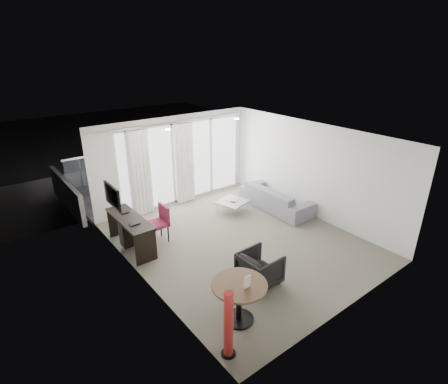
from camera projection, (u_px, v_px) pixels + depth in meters
floor at (239, 241)px, 8.52m from camera, size 5.00×6.00×0.00m
ceiling at (241, 136)px, 7.51m from camera, size 5.00×6.00×0.00m
wall_left at (139, 223)px, 6.61m from camera, size 0.00×6.00×2.60m
wall_right at (311, 170)px, 9.42m from camera, size 0.00×6.00×2.60m
wall_front at (355, 247)px, 5.82m from camera, size 5.00×0.00×2.60m
window_panel at (183, 162)px, 10.41m from camera, size 4.00×0.02×2.38m
window_frame at (184, 162)px, 10.39m from camera, size 4.10×0.06×2.44m
curtain_left at (141, 173)px, 9.47m from camera, size 0.60×0.20×2.38m
curtain_right at (185, 164)px, 10.26m from camera, size 0.60×0.20×2.38m
curtain_track at (175, 122)px, 9.63m from camera, size 4.80×0.04×0.04m
downlight_a at (168, 129)px, 8.18m from camera, size 0.12×0.12×0.02m
downlight_b at (237, 119)px, 9.36m from camera, size 0.12×0.12×0.02m
desk at (131, 233)px, 8.11m from camera, size 0.52×1.65×0.77m
tv at (112, 196)px, 7.68m from camera, size 0.05×0.80×0.50m
desk_chair at (157, 224)px, 8.35m from camera, size 0.50×0.47×0.91m
round_table at (239, 302)px, 5.94m from camera, size 1.14×1.14×0.76m
menu_card at (247, 289)px, 5.72m from camera, size 0.12×0.03×0.22m
red_lamp at (229, 325)px, 5.18m from camera, size 0.30×0.30×1.17m
tub_armchair at (260, 268)px, 6.90m from camera, size 0.76×0.74×0.68m
coffee_table at (232, 207)px, 9.95m from camera, size 0.93×0.93×0.34m
remote at (233, 202)px, 9.80m from camera, size 0.09×0.17×0.02m
magazine at (231, 200)px, 9.91m from camera, size 0.23×0.29×0.02m
sofa at (276, 198)px, 10.10m from camera, size 0.89×2.29×0.67m
terrace_slab at (162, 186)px, 12.00m from camera, size 5.60×3.00×0.12m
rattan_chair_a at (169, 168)px, 12.22m from camera, size 0.68×0.68×0.91m
rattan_chair_b at (194, 161)px, 13.19m from camera, size 0.53×0.53×0.77m
rattan_table at (191, 175)px, 12.11m from camera, size 0.54×0.54×0.49m
balustrade at (142, 160)px, 12.84m from camera, size 5.50×0.06×1.05m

